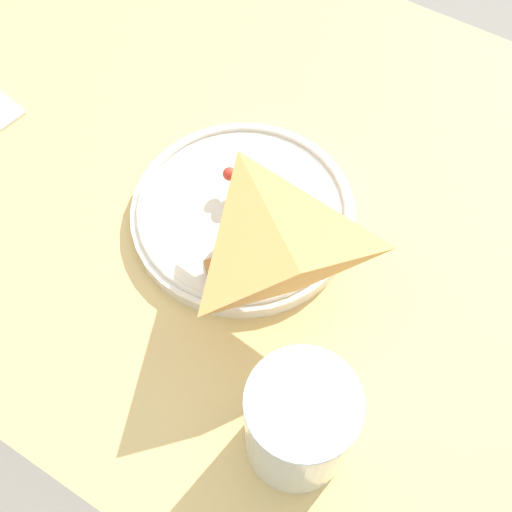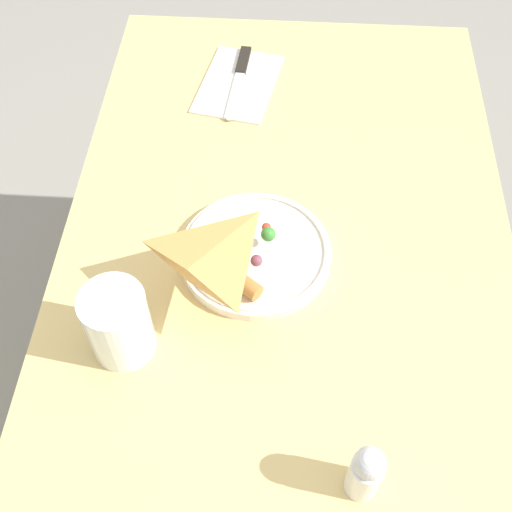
% 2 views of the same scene
% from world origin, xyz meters
% --- Properties ---
extents(ground_plane, '(6.00, 6.00, 0.00)m').
position_xyz_m(ground_plane, '(0.00, 0.00, 0.00)').
color(ground_plane, gray).
extents(dining_table, '(1.22, 0.67, 0.72)m').
position_xyz_m(dining_table, '(0.00, 0.00, 0.61)').
color(dining_table, '#DBB770').
rests_on(dining_table, ground_plane).
extents(plate_pizza, '(0.22, 0.22, 0.06)m').
position_xyz_m(plate_pizza, '(-0.02, -0.05, 0.74)').
color(plate_pizza, silver).
rests_on(plate_pizza, dining_table).
extents(milk_glass, '(0.08, 0.08, 0.11)m').
position_xyz_m(milk_glass, '(0.13, -0.21, 0.77)').
color(milk_glass, white).
rests_on(milk_glass, dining_table).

